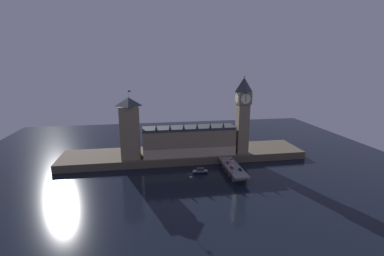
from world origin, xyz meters
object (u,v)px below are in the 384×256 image
at_px(clock_tower, 243,113).
at_px(pedestrian_mid_walk, 239,164).
at_px(car_southbound_trail, 232,160).
at_px(street_lamp_near, 232,168).
at_px(boat_upstream, 200,171).
at_px(victoria_tower, 130,128).
at_px(street_lamp_far, 222,156).
at_px(pedestrian_near_rail, 232,171).
at_px(car_northbound_lead, 228,163).
at_px(car_southbound_lead, 240,170).
at_px(car_northbound_trail, 232,168).
at_px(pedestrian_far_rail, 225,163).

distance_m(clock_tower, pedestrian_mid_walk, 48.52).
height_order(clock_tower, car_southbound_trail, clock_tower).
distance_m(street_lamp_near, boat_upstream, 29.90).
xyz_separation_m(victoria_tower, street_lamp_far, (75.52, -19.79, -22.43)).
bearing_deg(street_lamp_far, car_southbound_trail, -19.30).
relative_size(pedestrian_near_rail, boat_upstream, 0.13).
relative_size(car_northbound_lead, car_southbound_lead, 1.20).
bearing_deg(car_northbound_trail, car_southbound_trail, 72.79).
xyz_separation_m(pedestrian_far_rail, street_lamp_far, (-0.40, 7.68, 3.29)).
distance_m(clock_tower, street_lamp_near, 61.15).
height_order(car_southbound_lead, pedestrian_near_rail, pedestrian_near_rail).
relative_size(pedestrian_mid_walk, street_lamp_far, 0.27).
bearing_deg(clock_tower, pedestrian_far_rail, -132.88).
bearing_deg(street_lamp_near, car_northbound_trail, 74.33).
height_order(car_northbound_trail, street_lamp_far, street_lamp_far).
distance_m(clock_tower, pedestrian_near_rail, 60.98).
bearing_deg(car_southbound_trail, pedestrian_mid_walk, -76.20).
relative_size(car_northbound_trail, street_lamp_near, 0.64).
distance_m(victoria_tower, street_lamp_far, 81.23).
bearing_deg(boat_upstream, street_lamp_near, -44.83).
relative_size(car_northbound_trail, boat_upstream, 0.33).
bearing_deg(car_northbound_trail, car_northbound_lead, 90.00).
relative_size(pedestrian_far_rail, boat_upstream, 0.13).
relative_size(clock_tower, car_southbound_lead, 17.78).
relative_size(pedestrian_near_rail, street_lamp_far, 0.26).
bearing_deg(pedestrian_mid_walk, car_southbound_trail, 103.80).
xyz_separation_m(pedestrian_mid_walk, pedestrian_far_rail, (-10.07, 5.35, -0.04)).
bearing_deg(pedestrian_near_rail, pedestrian_far_rail, 90.00).
xyz_separation_m(car_northbound_trail, pedestrian_far_rail, (-2.52, 11.36, 0.24)).
relative_size(clock_tower, street_lamp_near, 9.97).
distance_m(victoria_tower, pedestrian_mid_walk, 95.55).
height_order(pedestrian_near_rail, street_lamp_near, street_lamp_near).
height_order(pedestrian_mid_walk, pedestrian_far_rail, pedestrian_mid_walk).
bearing_deg(street_lamp_near, car_southbound_trail, 73.39).
height_order(pedestrian_near_rail, pedestrian_far_rail, pedestrian_near_rail).
height_order(car_northbound_trail, street_lamp_near, street_lamp_near).
bearing_deg(street_lamp_near, pedestrian_far_rail, 88.95).
bearing_deg(pedestrian_far_rail, car_northbound_trail, -77.50).
bearing_deg(boat_upstream, pedestrian_near_rail, -40.23).
height_order(pedestrian_far_rail, street_lamp_far, street_lamp_far).
xyz_separation_m(car_southbound_lead, street_lamp_near, (-7.95, -5.55, 3.62)).
xyz_separation_m(car_northbound_trail, street_lamp_near, (-2.92, -10.40, 3.69)).
relative_size(clock_tower, pedestrian_far_rail, 40.40).
distance_m(car_northbound_lead, car_southbound_trail, 7.13).
xyz_separation_m(street_lamp_near, boat_upstream, (-20.23, 20.11, -8.98)).
xyz_separation_m(pedestrian_mid_walk, street_lamp_near, (-10.47, -16.41, 3.41)).
relative_size(pedestrian_far_rail, street_lamp_near, 0.25).
height_order(car_southbound_lead, car_southbound_trail, car_southbound_lead).
xyz_separation_m(victoria_tower, pedestrian_far_rail, (75.92, -27.47, -25.72)).
bearing_deg(car_northbound_lead, boat_upstream, -176.28).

